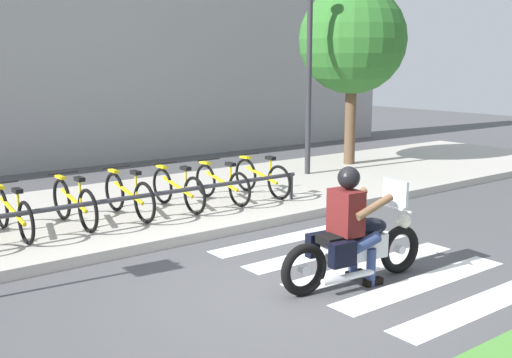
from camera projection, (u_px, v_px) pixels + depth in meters
The scene contains 19 objects.
ground_plane at pixel (286, 291), 6.99m from camera, with size 48.00×48.00×0.00m, color #4C4C4F.
sidewalk at pixel (120, 211), 10.44m from camera, with size 24.00×4.40×0.15m, color #B7B2A8.
crosswalk_stripe_0 at pixel (484, 303), 6.61m from camera, with size 2.80×0.40×0.01m, color white.
crosswalk_stripe_1 at pixel (423, 283), 7.23m from camera, with size 2.80×0.40×0.01m, color white.
crosswalk_stripe_2 at pixel (373, 265), 7.86m from camera, with size 2.80×0.40×0.01m, color white.
crosswalk_stripe_3 at pixel (329, 250), 8.48m from camera, with size 2.80×0.40×0.01m, color white.
crosswalk_stripe_4 at pixel (292, 237), 9.11m from camera, with size 2.80×0.40×0.01m, color white.
motorcycle at pixel (356, 247), 7.14m from camera, with size 2.07×0.71×1.20m.
rider at pixel (351, 218), 7.03m from camera, with size 0.67×0.58×1.42m.
bicycle_2 at pixel (13, 213), 8.59m from camera, with size 0.48×1.69×0.73m.
bicycle_3 at pixel (74, 203), 9.12m from camera, with size 0.48×1.63×0.79m.
bicycle_4 at pixel (129, 195), 9.65m from camera, with size 0.48×1.67×0.79m.
bicycle_5 at pixel (178, 189), 10.19m from camera, with size 0.48×1.64×0.76m.
bicycle_6 at pixel (222, 183), 10.72m from camera, with size 0.48×1.63×0.74m.
bicycle_7 at pixel (262, 177), 11.25m from camera, with size 0.48×1.60×0.76m.
bike_rack at pixel (117, 201), 8.94m from camera, with size 6.86×0.07×0.49m.
street_lamp at pixel (309, 59), 13.06m from camera, with size 0.28×0.28×4.42m.
tree_near_rack at pixel (353, 40), 14.32m from camera, with size 2.55×2.55×4.40m.
building_backdrop at pixel (9, 24), 14.25m from camera, with size 24.00×1.20×6.97m, color #959595.
Camera 1 is at (-4.29, -5.05, 2.58)m, focal length 42.58 mm.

